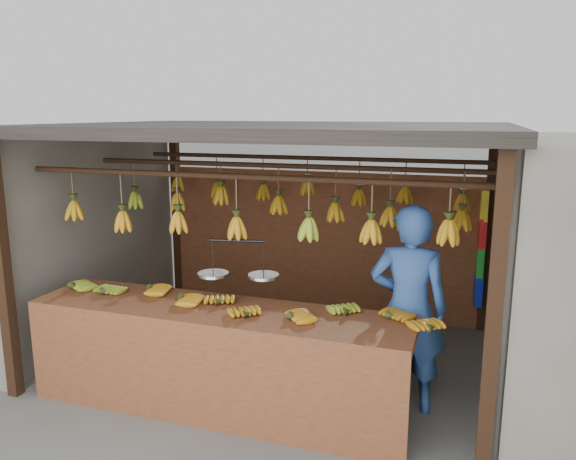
% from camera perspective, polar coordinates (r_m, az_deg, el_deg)
% --- Properties ---
extents(ground, '(80.00, 80.00, 0.00)m').
position_cam_1_polar(ground, '(6.01, -0.93, -12.78)').
color(ground, '#5B5B57').
extents(stall, '(4.30, 3.30, 2.40)m').
position_cam_1_polar(stall, '(5.80, 0.09, 6.56)').
color(stall, black).
rests_on(stall, ground).
extents(counter, '(3.52, 0.75, 0.96)m').
position_cam_1_polar(counter, '(4.75, -7.52, -10.53)').
color(counter, brown).
rests_on(counter, ground).
extents(hanging_bananas, '(3.60, 2.21, 0.39)m').
position_cam_1_polar(hanging_bananas, '(5.55, -0.91, 2.45)').
color(hanging_bananas, '#BB7E13').
rests_on(hanging_bananas, ground).
extents(balance_scale, '(0.67, 0.34, 0.84)m').
position_cam_1_polar(balance_scale, '(4.72, -5.09, -4.01)').
color(balance_scale, black).
rests_on(balance_scale, ground).
extents(vendor, '(0.68, 0.48, 1.79)m').
position_cam_1_polar(vendor, '(4.85, 12.13, -7.84)').
color(vendor, '#3359A5').
rests_on(vendor, ground).
extents(bag_bundles, '(0.08, 0.26, 1.32)m').
position_cam_1_polar(bag_bundles, '(6.67, 19.02, -1.68)').
color(bag_bundles, yellow).
rests_on(bag_bundles, ground).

